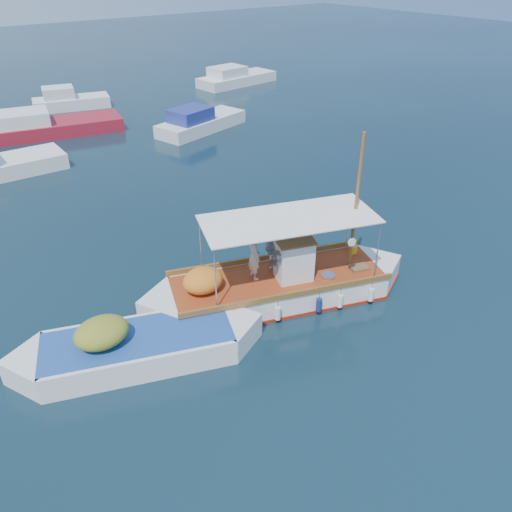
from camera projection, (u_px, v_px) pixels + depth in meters
ground at (273, 283)px, 17.53m from camera, size 160.00×160.00×0.00m
fishing_caique at (276, 286)px, 16.51m from camera, size 8.68×4.66×5.63m
dinghy at (137, 349)px, 14.08m from camera, size 6.80×3.79×1.78m
bg_boat_n at (37, 128)px, 31.30m from camera, size 10.00×4.78×1.80m
bg_boat_ne at (199, 123)px, 32.18m from camera, size 6.68×3.71×1.80m
bg_boat_e at (235, 79)px, 43.43m from camera, size 7.37×3.29×1.80m
bg_boat_far_n at (69, 102)px, 36.76m from camera, size 5.67×3.28×1.80m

